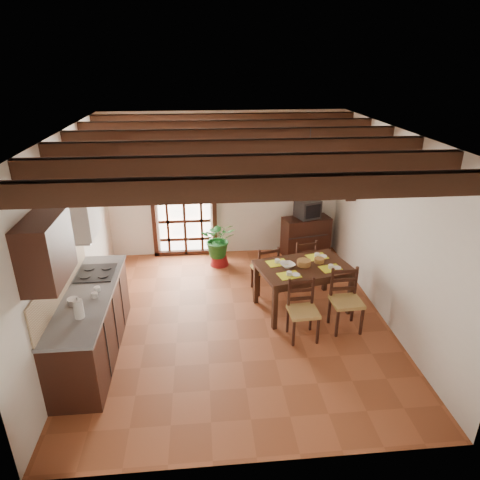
{
  "coord_description": "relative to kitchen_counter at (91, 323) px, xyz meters",
  "views": [
    {
      "loc": [
        -0.45,
        -5.48,
        3.69
      ],
      "look_at": [
        0.1,
        0.4,
        1.15
      ],
      "focal_mm": 32.0,
      "sensor_mm": 36.0,
      "label": 1
    }
  ],
  "objects": [
    {
      "name": "ground_plane",
      "position": [
        1.96,
        0.6,
        -0.47
      ],
      "size": [
        5.0,
        5.0,
        0.0
      ],
      "primitive_type": "plane",
      "color": "brown"
    },
    {
      "name": "room_shell",
      "position": [
        1.96,
        0.6,
        1.34
      ],
      "size": [
        4.52,
        5.02,
        2.81
      ],
      "color": "silver",
      "rests_on": "ground_plane"
    },
    {
      "name": "ceiling_beams",
      "position": [
        1.96,
        0.6,
        2.22
      ],
      "size": [
        4.5,
        4.34,
        0.2
      ],
      "color": "black",
      "rests_on": "room_shell"
    },
    {
      "name": "french_door",
      "position": [
        1.16,
        3.05,
        0.7
      ],
      "size": [
        1.26,
        0.11,
        2.32
      ],
      "color": "white",
      "rests_on": "ground_plane"
    },
    {
      "name": "kitchen_counter",
      "position": [
        0.0,
        0.0,
        0.0
      ],
      "size": [
        0.64,
        2.25,
        1.38
      ],
      "color": "black",
      "rests_on": "ground_plane"
    },
    {
      "name": "upper_cabinet",
      "position": [
        -0.12,
        -0.7,
        1.38
      ],
      "size": [
        0.35,
        0.8,
        0.7
      ],
      "primitive_type": "cube",
      "color": "black",
      "rests_on": "room_shell"
    },
    {
      "name": "range_hood",
      "position": [
        -0.09,
        0.55,
        1.26
      ],
      "size": [
        0.38,
        0.6,
        0.54
      ],
      "color": "white",
      "rests_on": "room_shell"
    },
    {
      "name": "counter_items",
      "position": [
        0.0,
        0.09,
        0.49
      ],
      "size": [
        0.5,
        1.43,
        0.25
      ],
      "color": "black",
      "rests_on": "kitchen_counter"
    },
    {
      "name": "dining_table",
      "position": [
        3.02,
        0.85,
        0.18
      ],
      "size": [
        1.54,
        1.18,
        0.75
      ],
      "rotation": [
        0.0,
        0.0,
        0.24
      ],
      "color": "#321A10",
      "rests_on": "ground_plane"
    },
    {
      "name": "chair_near_left",
      "position": [
        2.85,
        0.09,
        -0.2
      ],
      "size": [
        0.42,
        0.41,
        0.87
      ],
      "rotation": [
        0.0,
        0.0,
        0.06
      ],
      "color": "tan",
      "rests_on": "ground_plane"
    },
    {
      "name": "chair_near_right",
      "position": [
        3.52,
        0.25,
        -0.19
      ],
      "size": [
        0.44,
        0.42,
        0.92
      ],
      "rotation": [
        0.0,
        0.0,
        0.05
      ],
      "color": "tan",
      "rests_on": "ground_plane"
    },
    {
      "name": "chair_far_left",
      "position": [
        2.52,
        1.45,
        -0.21
      ],
      "size": [
        0.47,
        0.46,
        0.84
      ],
      "rotation": [
        0.0,
        0.0,
        3.39
      ],
      "color": "tan",
      "rests_on": "ground_plane"
    },
    {
      "name": "chair_far_right",
      "position": [
        3.19,
        1.61,
        -0.2
      ],
      "size": [
        0.47,
        0.45,
        0.87
      ],
      "rotation": [
        0.0,
        0.0,
        3.33
      ],
      "color": "tan",
      "rests_on": "ground_plane"
    },
    {
      "name": "table_setting",
      "position": [
        3.02,
        0.85,
        0.3
      ],
      "size": [
        1.0,
        0.67,
        0.09
      ],
      "rotation": [
        0.0,
        0.0,
        0.24
      ],
      "color": "yellow",
      "rests_on": "dining_table"
    },
    {
      "name": "table_bowl",
      "position": [
        2.77,
        0.84,
        0.3
      ],
      "size": [
        0.28,
        0.28,
        0.05
      ],
      "primitive_type": "imported",
      "rotation": [
        0.0,
        0.0,
        0.37
      ],
      "color": "white",
      "rests_on": "dining_table"
    },
    {
      "name": "sideboard",
      "position": [
        3.55,
        2.83,
        -0.08
      ],
      "size": [
        0.98,
        0.59,
        0.78
      ],
      "primitive_type": "cube",
      "rotation": [
        0.0,
        0.0,
        0.2
      ],
      "color": "black",
      "rests_on": "ground_plane"
    },
    {
      "name": "crt_tv",
      "position": [
        3.55,
        2.82,
        0.5
      ],
      "size": [
        0.52,
        0.5,
        0.35
      ],
      "rotation": [
        0.0,
        0.0,
        0.36
      ],
      "color": "black",
      "rests_on": "sideboard"
    },
    {
      "name": "fuse_box",
      "position": [
        3.46,
        3.08,
        1.28
      ],
      "size": [
        0.25,
        0.03,
        0.32
      ],
      "primitive_type": "cube",
      "color": "white",
      "rests_on": "room_shell"
    },
    {
      "name": "plant_pot",
      "position": [
        1.8,
        2.51,
        -0.36
      ],
      "size": [
        0.36,
        0.36,
        0.22
      ],
      "primitive_type": "cone",
      "color": "maroon",
      "rests_on": "ground_plane"
    },
    {
      "name": "potted_plant",
      "position": [
        1.8,
        2.51,
        0.1
      ],
      "size": [
        1.72,
        1.49,
        1.86
      ],
      "primitive_type": "imported",
      "rotation": [
        0.0,
        0.0,
        -0.04
      ],
      "color": "#144C19",
      "rests_on": "ground_plane"
    },
    {
      "name": "wall_shelf",
      "position": [
        4.1,
        2.2,
        1.04
      ],
      "size": [
        0.2,
        0.42,
        0.2
      ],
      "color": "black",
      "rests_on": "room_shell"
    },
    {
      "name": "shelf_vase",
      "position": [
        4.1,
        2.2,
        1.18
      ],
      "size": [
        0.15,
        0.15,
        0.15
      ],
      "primitive_type": "imported",
      "color": "#B2BFB2",
      "rests_on": "wall_shelf"
    },
    {
      "name": "shelf_flowers",
      "position": [
        4.1,
        2.2,
        1.38
      ],
      "size": [
        0.14,
        0.14,
        0.36
      ],
      "color": "yellow",
      "rests_on": "shelf_vase"
    },
    {
      "name": "framed_picture",
      "position": [
        4.18,
        2.2,
        1.58
      ],
      "size": [
        0.03,
        0.32,
        0.32
      ],
      "color": "brown",
      "rests_on": "room_shell"
    },
    {
      "name": "pendant_lamp",
      "position": [
        3.02,
        0.95,
        1.6
      ],
      "size": [
        0.36,
        0.36,
        0.84
      ],
      "color": "black",
      "rests_on": "room_shell"
    }
  ]
}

